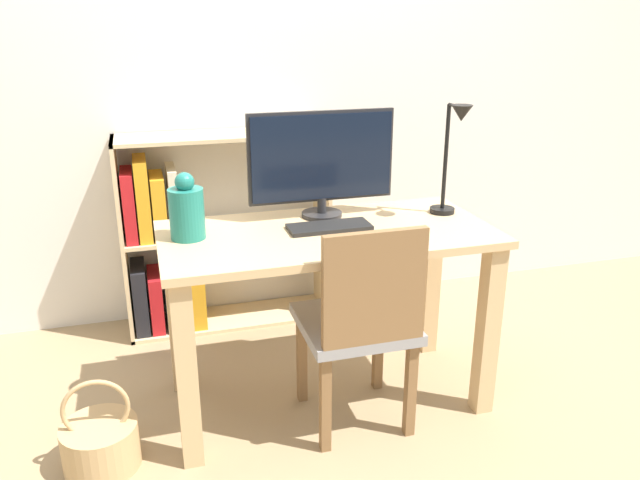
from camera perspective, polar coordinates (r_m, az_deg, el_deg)
ground_plane at (r=2.63m, az=0.63°, el=-14.12°), size 10.00×10.00×0.00m
wall_back at (r=3.14m, az=-4.68°, el=16.62°), size 8.00×0.05×2.60m
desk at (r=2.36m, az=0.68°, el=-2.58°), size 1.23×0.60×0.72m
monitor at (r=2.42m, az=0.16°, el=7.37°), size 0.58×0.16×0.42m
keyboard at (r=2.33m, az=0.85°, el=1.20°), size 0.31×0.13×0.02m
vase at (r=2.25m, az=-12.10°, el=2.64°), size 0.12×0.12×0.24m
desk_lamp at (r=2.46m, az=12.08°, el=8.13°), size 0.10×0.19×0.44m
chair at (r=2.25m, az=3.75°, el=-7.36°), size 0.40×0.40×0.82m
bookshelf at (r=3.08m, az=-12.10°, el=-0.53°), size 0.99×0.28×0.96m
basket at (r=2.37m, az=-19.43°, el=-17.10°), size 0.26×0.26×0.34m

